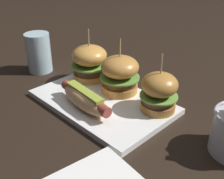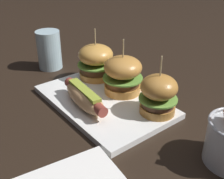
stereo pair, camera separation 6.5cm
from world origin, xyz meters
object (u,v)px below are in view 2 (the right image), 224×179
object	(u,v)px
slider_center	(123,74)
water_glass	(49,50)
platter_main	(104,101)
slider_left	(96,61)
hot_dog	(85,97)
slider_right	(158,94)

from	to	relation	value
slider_center	water_glass	size ratio (longest dim) A/B	1.19
slider_center	water_glass	distance (m)	0.29
platter_main	water_glass	world-z (taller)	water_glass
slider_left	water_glass	xyz separation A→B (m)	(-0.17, -0.06, -0.00)
hot_dog	slider_right	world-z (taller)	slider_right
slider_center	hot_dog	bearing A→B (deg)	-89.61
platter_main	slider_left	world-z (taller)	slider_left
slider_right	water_glass	size ratio (longest dim) A/B	1.16
hot_dog	slider_left	distance (m)	0.16
slider_center	water_glass	xyz separation A→B (m)	(-0.28, -0.06, -0.00)
slider_center	water_glass	world-z (taller)	slider_center
hot_dog	slider_center	size ratio (longest dim) A/B	1.22
platter_main	water_glass	xyz separation A→B (m)	(-0.28, -0.00, 0.05)
slider_center	slider_right	world-z (taller)	slider_center
platter_main	slider_center	xyz separation A→B (m)	(-0.00, 0.06, 0.06)
slider_left	water_glass	distance (m)	0.18
platter_main	hot_dog	size ratio (longest dim) A/B	1.96
slider_center	slider_right	bearing A→B (deg)	-0.30
platter_main	slider_left	xyz separation A→B (m)	(-0.11, 0.06, 0.06)
hot_dog	slider_right	size ratio (longest dim) A/B	1.25
slider_right	platter_main	bearing A→B (deg)	-154.01
hot_dog	slider_center	xyz separation A→B (m)	(-0.00, 0.11, 0.02)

